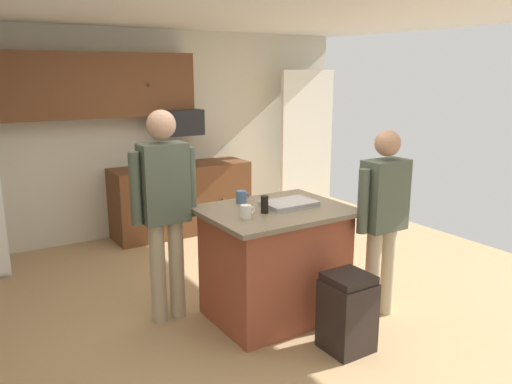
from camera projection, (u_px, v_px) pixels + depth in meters
floor at (237, 316)px, 4.45m from camera, size 7.04×7.04×0.00m
ceiling at (234, 1)px, 3.85m from camera, size 7.04×7.04×0.00m
back_wall at (125, 135)px, 6.45m from camera, size 6.40×0.10×2.60m
french_door_window_panel at (307, 139)px, 7.52m from camera, size 0.90×0.06×2.00m
cabinet_run_upper at (94, 85)px, 5.93m from camera, size 2.40×0.38×0.75m
cabinet_run_lower at (181, 199)px, 6.70m from camera, size 1.80×0.63×0.90m
microwave_over_range at (178, 122)px, 6.48m from camera, size 0.56×0.40×0.32m
kitchen_island at (275, 262)px, 4.37m from camera, size 1.20×0.95×0.97m
person_elder_center at (164, 201)px, 4.18m from camera, size 0.57×0.24×1.79m
person_guest_right at (383, 213)px, 4.26m from camera, size 0.57×0.22×1.62m
glass_short_whisky at (265, 204)px, 4.10m from camera, size 0.06×0.06×0.14m
mug_ceramic_white at (246, 212)px, 3.96m from camera, size 0.13×0.08×0.11m
mug_blue_stoneware at (241, 197)px, 4.42m from camera, size 0.13×0.09×0.11m
serving_tray at (289, 204)px, 4.32m from camera, size 0.44×0.30×0.04m
trash_bin at (347, 313)px, 3.87m from camera, size 0.34×0.34×0.61m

